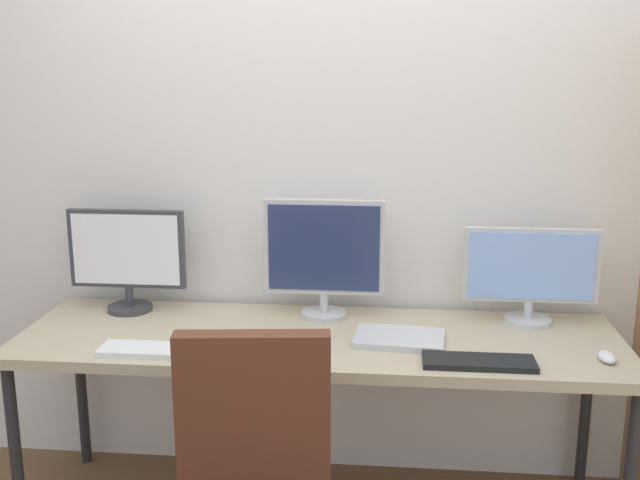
% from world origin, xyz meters
% --- Properties ---
extents(wall_back, '(4.63, 0.10, 2.60)m').
position_xyz_m(wall_back, '(0.00, 1.02, 1.30)').
color(wall_back, silver).
rests_on(wall_back, ground_plane).
extents(desk, '(2.23, 0.68, 0.74)m').
position_xyz_m(desk, '(0.00, 0.60, 0.69)').
color(desk, tan).
rests_on(desk, ground_plane).
extents(monitor_left, '(0.47, 0.18, 0.42)m').
position_xyz_m(monitor_left, '(-0.79, 0.81, 0.97)').
color(monitor_left, '#38383D').
rests_on(monitor_left, desk).
extents(monitor_center, '(0.47, 0.18, 0.47)m').
position_xyz_m(monitor_center, '(0.00, 0.81, 0.99)').
color(monitor_center, silver).
rests_on(monitor_center, desk).
extents(monitor_right, '(0.51, 0.18, 0.37)m').
position_xyz_m(monitor_right, '(0.79, 0.81, 0.94)').
color(monitor_right, silver).
rests_on(monitor_right, desk).
extents(keyboard_left, '(0.36, 0.13, 0.02)m').
position_xyz_m(keyboard_left, '(-0.56, 0.37, 0.75)').
color(keyboard_left, silver).
rests_on(keyboard_left, desk).
extents(keyboard_right, '(0.37, 0.13, 0.02)m').
position_xyz_m(keyboard_right, '(0.56, 0.37, 0.75)').
color(keyboard_right, black).
rests_on(keyboard_right, desk).
extents(computer_mouse, '(0.06, 0.10, 0.03)m').
position_xyz_m(computer_mouse, '(0.99, 0.44, 0.76)').
color(computer_mouse, silver).
rests_on(computer_mouse, desk).
extents(laptop_closed, '(0.34, 0.25, 0.02)m').
position_xyz_m(laptop_closed, '(0.30, 0.56, 0.75)').
color(laptop_closed, silver).
rests_on(laptop_closed, desk).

